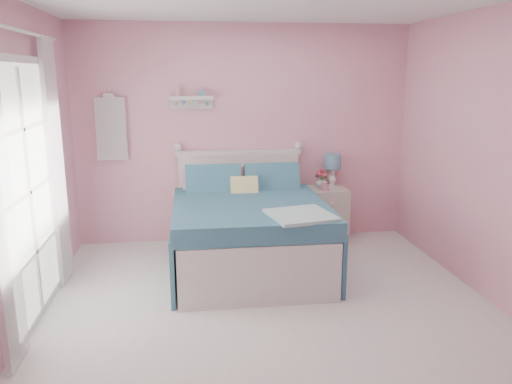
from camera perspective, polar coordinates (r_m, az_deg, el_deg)
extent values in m
plane|color=silver|center=(4.30, 2.16, -14.65)|extent=(4.50, 4.50, 0.00)
plane|color=pink|center=(6.07, -1.34, 6.55)|extent=(4.00, 0.00, 4.00)
plane|color=pink|center=(1.78, 15.09, -10.87)|extent=(4.00, 0.00, 4.00)
plane|color=pink|center=(4.04, -26.92, 1.67)|extent=(0.00, 4.50, 4.50)
cube|color=silver|center=(5.34, -0.90, -6.53)|extent=(1.42, 1.87, 0.41)
cube|color=silver|center=(5.25, -0.91, -3.62)|extent=(1.36, 1.81, 0.16)
cube|color=silver|center=(6.14, -1.94, -0.66)|extent=(1.45, 0.07, 1.07)
cube|color=silver|center=(6.03, -1.98, 4.54)|extent=(1.51, 0.09, 0.06)
cube|color=silver|center=(4.45, 0.53, -9.65)|extent=(1.45, 0.06, 0.56)
cube|color=teal|center=(5.06, -0.72, -2.27)|extent=(1.54, 1.61, 0.18)
cube|color=pink|center=(5.75, -4.96, 0.73)|extent=(0.68, 0.28, 0.43)
cube|color=pink|center=(5.82, 1.63, 0.92)|extent=(0.68, 0.28, 0.43)
cube|color=#CCBC59|center=(5.50, -1.34, 0.20)|extent=(0.30, 0.22, 0.31)
cube|color=beige|center=(6.21, 8.07, -2.55)|extent=(0.46, 0.43, 0.66)
cube|color=silver|center=(5.97, 8.65, -1.21)|extent=(0.40, 0.02, 0.16)
sphere|color=white|center=(5.95, 8.70, -1.27)|extent=(0.03, 0.03, 0.03)
cylinder|color=white|center=(6.23, 8.65, 0.72)|extent=(0.13, 0.13, 0.02)
cylinder|color=white|center=(6.21, 8.69, 1.72)|extent=(0.06, 0.06, 0.22)
cylinder|color=#638FA6|center=(6.17, 8.75, 3.47)|extent=(0.20, 0.20, 0.18)
imported|color=white|center=(6.13, 7.47, 1.14)|extent=(0.17, 0.17, 0.14)
imported|color=pink|center=(6.00, 7.83, 0.57)|extent=(0.11, 0.11, 0.08)
sphere|color=#BF4157|center=(6.10, 7.51, 2.48)|extent=(0.06, 0.06, 0.06)
sphere|color=#BF4157|center=(6.14, 7.81, 2.16)|extent=(0.06, 0.06, 0.06)
sphere|color=#BF4157|center=(6.11, 7.11, 2.22)|extent=(0.06, 0.06, 0.06)
sphere|color=#BF4157|center=(6.09, 7.75, 1.88)|extent=(0.06, 0.06, 0.06)
sphere|color=#BF4157|center=(6.09, 7.27, 1.98)|extent=(0.06, 0.06, 0.06)
cube|color=silver|center=(5.91, -7.42, 10.64)|extent=(0.50, 0.14, 0.04)
cube|color=silver|center=(5.98, -7.40, 10.00)|extent=(0.50, 0.03, 0.12)
cylinder|color=#D18C99|center=(5.91, -8.92, 11.27)|extent=(0.06, 0.06, 0.10)
cube|color=#638FA6|center=(5.91, -6.25, 11.16)|extent=(0.08, 0.06, 0.07)
cube|color=white|center=(6.02, -16.22, 6.93)|extent=(0.34, 0.03, 0.72)
cube|color=silver|center=(4.34, -25.98, 13.55)|extent=(0.04, 1.32, 0.06)
cube|color=silver|center=(4.77, -23.37, -12.42)|extent=(0.04, 1.32, 0.06)
cube|color=silver|center=(3.87, -27.20, -2.63)|extent=(0.04, 0.06, 2.10)
cube|color=silver|center=(5.04, -22.56, 1.25)|extent=(0.04, 0.06, 2.10)
cube|color=white|center=(4.44, -24.61, -0.06)|extent=(0.02, 1.20, 2.04)
cube|color=white|center=(3.72, -27.25, -1.16)|extent=(0.04, 0.40, 2.32)
cube|color=white|center=(5.11, -21.83, 2.96)|extent=(0.04, 0.40, 2.32)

